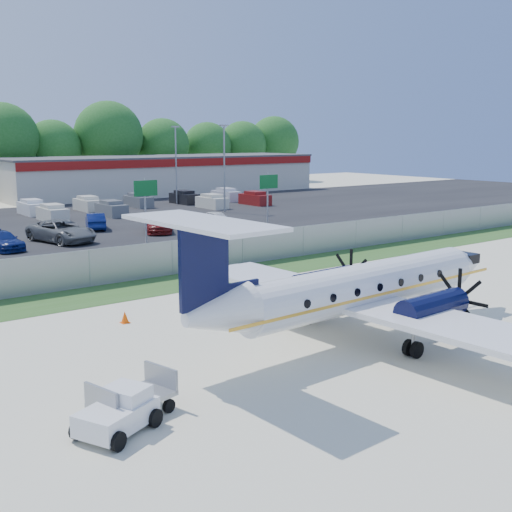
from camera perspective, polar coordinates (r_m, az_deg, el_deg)
ground at (r=26.51m, az=7.89°, el=-6.80°), size 170.00×170.00×0.00m
grass_verge at (r=35.70m, az=-5.81°, el=-2.21°), size 170.00×4.00×0.02m
access_road at (r=41.72m, az=-10.82°, el=-0.48°), size 170.00×8.00×0.02m
parking_lot at (r=61.06m, az=-19.62°, el=2.56°), size 170.00×32.00×0.02m
perimeter_fence at (r=37.19m, az=-7.44°, el=-0.16°), size 120.00×0.06×1.99m
building_east at (r=91.27m, az=-8.23°, el=7.17°), size 44.40×12.40×5.24m
sign_mid at (r=46.01m, az=-9.78°, el=5.11°), size 1.80×0.26×5.00m
sign_right at (r=51.96m, az=1.10°, el=5.87°), size 1.80×0.26×5.00m
light_pole_ne at (r=67.57m, az=-2.84°, el=8.32°), size 0.90×0.35×9.09m
light_pole_se at (r=76.04m, az=-7.13°, el=8.50°), size 0.90×0.35×9.09m
aircraft at (r=25.39m, az=9.05°, el=-2.80°), size 17.17×16.94×5.32m
pushback_tug at (r=18.16m, az=-12.07°, el=-13.41°), size 2.53×2.27×1.17m
baggage_cart_near at (r=19.01m, az=-10.91°, el=-12.24°), size 2.55×1.87×1.20m
cone_nose at (r=30.59m, az=10.20°, el=-4.08°), size 0.33×0.33×0.47m
cone_starboard_wing at (r=28.16m, az=-11.58°, el=-5.36°), size 0.36×0.36×0.51m
road_car_mid at (r=48.35m, az=-0.37°, el=1.20°), size 4.37×1.73×1.42m
road_car_east at (r=55.42m, az=13.11°, el=2.13°), size 4.32×2.28×1.40m
parked_car_b at (r=48.51m, az=-21.59°, el=0.49°), size 2.38×4.76×1.33m
parked_car_c at (r=50.75m, az=-16.85°, el=1.19°), size 4.20×6.58×1.69m
parked_car_d at (r=54.24m, az=-8.69°, el=2.11°), size 4.01×5.47×1.47m
parked_car_e at (r=57.77m, az=-3.48°, el=2.72°), size 1.89×3.89×1.28m
parked_car_g at (r=56.99m, az=-14.05°, el=2.31°), size 2.79×4.51×1.40m
far_parking_rows at (r=65.82m, az=-20.94°, el=3.00°), size 56.00×10.00×1.60m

